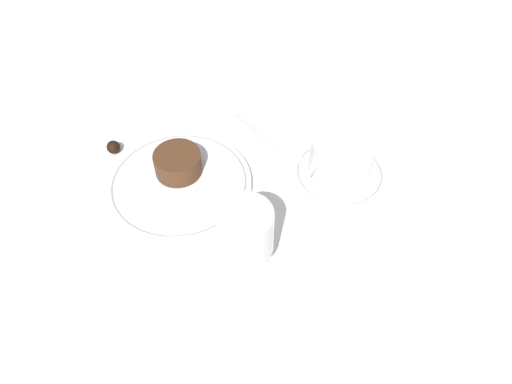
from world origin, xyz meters
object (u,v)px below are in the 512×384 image
wine_glass (245,235)px  dessert_cake (178,163)px  coffee_cup (342,155)px  dinner_plate (180,184)px  fork (275,147)px

wine_glass → dessert_cake: (-0.03, -0.21, -0.05)m
wine_glass → dessert_cake: size_ratio=1.75×
dessert_cake → coffee_cup: bearing=141.0°
dinner_plate → wine_glass: 0.20m
dinner_plate → coffee_cup: (-0.21, 0.14, 0.04)m
dinner_plate → fork: 0.18m
wine_glass → fork: 0.26m
dinner_plate → dessert_cake: size_ratio=3.05×
coffee_cup → dessert_cake: bearing=-39.0°
coffee_cup → fork: (0.04, -0.11, -0.04)m
wine_glass → fork: wine_glass is taller
wine_glass → dessert_cake: wine_glass is taller
coffee_cup → dessert_cake: coffee_cup is taller
coffee_cup → fork: size_ratio=0.70×
coffee_cup → dessert_cake: size_ratio=1.69×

